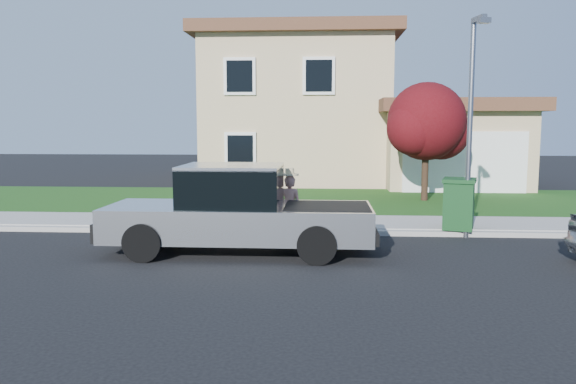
# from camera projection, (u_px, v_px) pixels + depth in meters

# --- Properties ---
(ground) EXTENTS (80.00, 80.00, 0.00)m
(ground) POSITION_uv_depth(u_px,v_px,m) (259.00, 263.00, 10.73)
(ground) COLOR black
(ground) RESTS_ON ground
(curb) EXTENTS (40.00, 0.20, 0.12)m
(curb) POSITION_uv_depth(u_px,v_px,m) (314.00, 232.00, 13.53)
(curb) COLOR gray
(curb) RESTS_ON ground
(sidewalk) EXTENTS (40.00, 2.00, 0.15)m
(sidewalk) POSITION_uv_depth(u_px,v_px,m) (315.00, 224.00, 14.62)
(sidewalk) COLOR gray
(sidewalk) RESTS_ON ground
(lawn) EXTENTS (40.00, 7.00, 0.10)m
(lawn) POSITION_uv_depth(u_px,v_px,m) (317.00, 201.00, 19.08)
(lawn) COLOR #193C11
(lawn) RESTS_ON ground
(house) EXTENTS (14.00, 11.30, 6.85)m
(house) POSITION_uv_depth(u_px,v_px,m) (326.00, 114.00, 26.51)
(house) COLOR tan
(house) RESTS_ON ground
(pickup_truck) EXTENTS (5.56, 2.14, 1.82)m
(pickup_truck) POSITION_uv_depth(u_px,v_px,m) (238.00, 212.00, 11.50)
(pickup_truck) COLOR black
(pickup_truck) RESTS_ON ground
(woman) EXTENTS (0.61, 0.47, 1.66)m
(woman) POSITION_uv_depth(u_px,v_px,m) (290.00, 207.00, 12.67)
(woman) COLOR tan
(woman) RESTS_ON ground
(ornamental_tree) EXTENTS (2.88, 2.60, 3.96)m
(ornamental_tree) POSITION_uv_depth(u_px,v_px,m) (428.00, 125.00, 18.73)
(ornamental_tree) COLOR black
(ornamental_tree) RESTS_ON lawn
(trash_bin) EXTENTS (0.96, 1.03, 1.21)m
(trash_bin) POSITION_uv_depth(u_px,v_px,m) (459.00, 203.00, 13.43)
(trash_bin) COLOR #0F3716
(trash_bin) RESTS_ON sidewalk
(street_lamp) EXTENTS (0.30, 0.66, 5.01)m
(street_lamp) POSITION_uv_depth(u_px,v_px,m) (471.00, 115.00, 12.78)
(street_lamp) COLOR slate
(street_lamp) RESTS_ON ground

